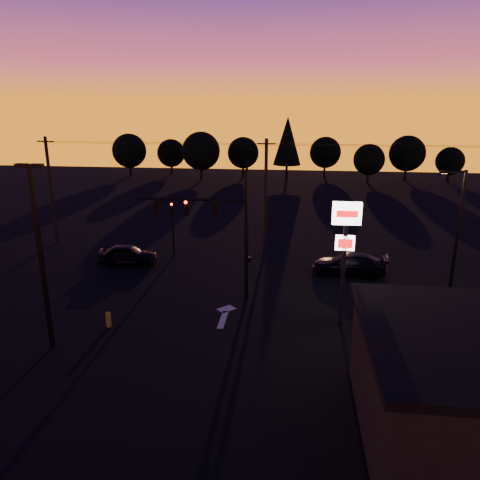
# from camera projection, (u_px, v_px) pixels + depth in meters

# --- Properties ---
(ground) EXTENTS (120.00, 120.00, 0.00)m
(ground) POSITION_uv_depth(u_px,v_px,m) (211.00, 327.00, 25.37)
(ground) COLOR black
(ground) RESTS_ON ground
(lane_arrow) EXTENTS (1.20, 3.10, 0.01)m
(lane_arrow) POSITION_uv_depth(u_px,v_px,m) (225.00, 314.00, 26.90)
(lane_arrow) COLOR beige
(lane_arrow) RESTS_ON ground
(traffic_signal_mast) EXTENTS (6.79, 0.52, 8.58)m
(traffic_signal_mast) POSITION_uv_depth(u_px,v_px,m) (220.00, 221.00, 27.76)
(traffic_signal_mast) COLOR black
(traffic_signal_mast) RESTS_ON ground
(secondary_signal) EXTENTS (0.30, 0.31, 4.35)m
(secondary_signal) POSITION_uv_depth(u_px,v_px,m) (173.00, 221.00, 36.03)
(secondary_signal) COLOR black
(secondary_signal) RESTS_ON ground
(parking_lot_light) EXTENTS (1.25, 0.30, 9.14)m
(parking_lot_light) POSITION_uv_depth(u_px,v_px,m) (40.00, 247.00, 21.84)
(parking_lot_light) COLOR black
(parking_lot_light) RESTS_ON ground
(pylon_sign) EXTENTS (1.50, 0.28, 6.80)m
(pylon_sign) POSITION_uv_depth(u_px,v_px,m) (345.00, 237.00, 24.60)
(pylon_sign) COLOR black
(pylon_sign) RESTS_ON ground
(streetlight) EXTENTS (1.55, 0.35, 8.00)m
(streetlight) POSITION_uv_depth(u_px,v_px,m) (456.00, 230.00, 27.78)
(streetlight) COLOR black
(streetlight) RESTS_ON ground
(utility_pole_0) EXTENTS (1.40, 0.26, 9.00)m
(utility_pole_0) POSITION_uv_depth(u_px,v_px,m) (51.00, 190.00, 39.14)
(utility_pole_0) COLOR black
(utility_pole_0) RESTS_ON ground
(utility_pole_1) EXTENTS (1.40, 0.26, 9.00)m
(utility_pole_1) POSITION_uv_depth(u_px,v_px,m) (266.00, 195.00, 37.14)
(utility_pole_1) COLOR black
(utility_pole_1) RESTS_ON ground
(power_wires) EXTENTS (36.00, 1.22, 0.07)m
(power_wires) POSITION_uv_depth(u_px,v_px,m) (266.00, 144.00, 35.99)
(power_wires) COLOR black
(power_wires) RESTS_ON ground
(bollard) EXTENTS (0.28, 0.28, 0.83)m
(bollard) POSITION_uv_depth(u_px,v_px,m) (109.00, 320.00, 25.35)
(bollard) COLOR #A3951E
(bollard) RESTS_ON ground
(tree_0) EXTENTS (5.36, 5.36, 6.74)m
(tree_0) POSITION_uv_depth(u_px,v_px,m) (129.00, 151.00, 74.20)
(tree_0) COLOR black
(tree_0) RESTS_ON ground
(tree_1) EXTENTS (4.54, 4.54, 5.71)m
(tree_1) POSITION_uv_depth(u_px,v_px,m) (171.00, 153.00, 76.57)
(tree_1) COLOR black
(tree_1) RESTS_ON ground
(tree_2) EXTENTS (5.77, 5.78, 7.26)m
(tree_2) POSITION_uv_depth(u_px,v_px,m) (201.00, 151.00, 70.87)
(tree_2) COLOR black
(tree_2) RESTS_ON ground
(tree_3) EXTENTS (4.95, 4.95, 6.22)m
(tree_3) POSITION_uv_depth(u_px,v_px,m) (243.00, 153.00, 74.19)
(tree_3) COLOR black
(tree_3) RESTS_ON ground
(tree_4) EXTENTS (4.18, 4.18, 9.50)m
(tree_4) POSITION_uv_depth(u_px,v_px,m) (287.00, 141.00, 69.93)
(tree_4) COLOR black
(tree_4) RESTS_ON ground
(tree_5) EXTENTS (4.95, 4.95, 6.22)m
(tree_5) POSITION_uv_depth(u_px,v_px,m) (325.00, 152.00, 74.65)
(tree_5) COLOR black
(tree_5) RESTS_ON ground
(tree_6) EXTENTS (4.54, 4.54, 5.71)m
(tree_6) POSITION_uv_depth(u_px,v_px,m) (369.00, 160.00, 68.36)
(tree_6) COLOR black
(tree_6) RESTS_ON ground
(tree_7) EXTENTS (5.36, 5.36, 6.74)m
(tree_7) POSITION_uv_depth(u_px,v_px,m) (407.00, 154.00, 70.37)
(tree_7) COLOR black
(tree_7) RESTS_ON ground
(tree_8) EXTENTS (4.12, 4.12, 5.19)m
(tree_8) POSITION_uv_depth(u_px,v_px,m) (450.00, 161.00, 69.02)
(tree_8) COLOR black
(tree_8) RESTS_ON ground
(car_left) EXTENTS (4.49, 2.11, 1.49)m
(car_left) POSITION_uv_depth(u_px,v_px,m) (128.00, 255.00, 34.95)
(car_left) COLOR black
(car_left) RESTS_ON ground
(car_right) EXTENTS (5.35, 2.53, 1.51)m
(car_right) POSITION_uv_depth(u_px,v_px,m) (349.00, 264.00, 32.87)
(car_right) COLOR black
(car_right) RESTS_ON ground
(suv_parked) EXTENTS (4.51, 5.45, 1.38)m
(suv_parked) POSITION_uv_depth(u_px,v_px,m) (443.00, 368.00, 20.30)
(suv_parked) COLOR black
(suv_parked) RESTS_ON ground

